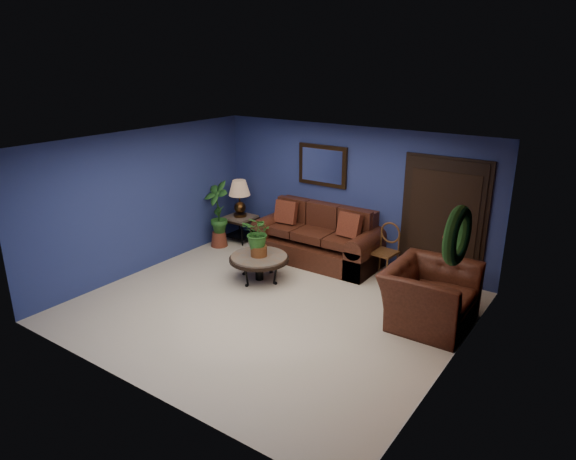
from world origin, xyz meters
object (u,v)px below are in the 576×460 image
Objects in this scene: coffee_table at (259,259)px; side_chair at (386,247)px; armchair at (430,295)px; table_lamp at (239,194)px; sofa at (319,242)px; end_table at (240,222)px.

coffee_table is 2.21m from side_chair.
table_lamp is at bearing 75.10° from armchair.
sofa is at bearing 1.17° from table_lamp.
end_table is 4.59m from armchair.
side_chair reaches higher than end_table.
armchair is (4.45, -1.12, -0.57)m from table_lamp.
side_chair is 0.73× the size of armchair.
table_lamp reaches higher than coffee_table.
table_lamp is 4.62m from armchair.
sofa is 1.89m from end_table.
table_lamp reaches higher than armchair.
end_table is at bearing -178.83° from sofa.
coffee_table is 2.12m from table_lamp.
coffee_table is at bearing -104.70° from sofa.
armchair is (1.22, -1.19, -0.11)m from side_chair.
side_chair is (3.23, 0.07, 0.14)m from end_table.
table_lamp reaches higher than side_chair.
end_table is (-1.89, -0.04, 0.06)m from sofa.
coffee_table is at bearing -41.06° from table_lamp.
coffee_table is (-0.36, -1.37, 0.03)m from sofa.
side_chair is at bearing 45.00° from armchair.
table_lamp is (-1.53, 1.33, 0.62)m from coffee_table.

